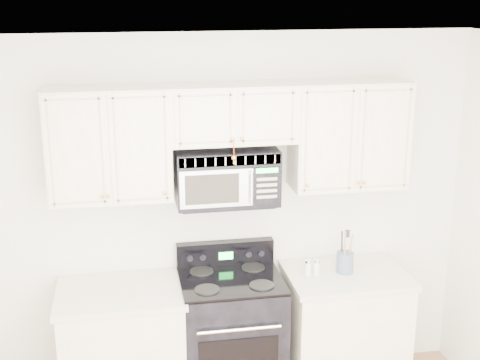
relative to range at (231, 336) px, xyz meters
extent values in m
cube|color=white|center=(0.04, -1.45, 2.12)|extent=(3.50, 3.50, 0.01)
cube|color=white|center=(0.04, 0.30, 0.82)|extent=(3.50, 0.01, 2.60)
cube|color=white|center=(-0.76, -0.02, -0.04)|extent=(0.82, 0.63, 0.88)
cube|color=beige|center=(-0.76, -0.02, 0.42)|extent=(0.86, 0.65, 0.04)
cube|color=white|center=(0.84, -0.02, -0.04)|extent=(0.82, 0.63, 0.88)
cube|color=beige|center=(0.84, -0.02, 0.42)|extent=(0.86, 0.65, 0.04)
cube|color=black|center=(0.00, 0.00, -0.02)|extent=(0.71, 0.61, 0.92)
cylinder|color=white|center=(0.00, -0.34, 0.24)|extent=(0.56, 0.02, 0.02)
cube|color=black|center=(0.00, 0.00, 0.44)|extent=(0.71, 0.61, 0.02)
cube|color=black|center=(0.00, 0.26, 0.53)|extent=(0.71, 0.08, 0.19)
cube|color=#20FF4B|center=(0.00, 0.21, 0.53)|extent=(0.10, 0.00, 0.06)
cube|color=white|center=(-0.78, 0.13, 1.41)|extent=(0.80, 0.33, 0.75)
cube|color=white|center=(0.86, 0.13, 1.41)|extent=(0.80, 0.33, 0.75)
cube|color=white|center=(0.04, 0.13, 1.59)|extent=(0.84, 0.33, 0.39)
sphere|color=gold|center=(-0.80, -0.05, 1.12)|extent=(0.03, 0.03, 0.03)
sphere|color=gold|center=(-0.44, -0.05, 1.12)|extent=(0.03, 0.03, 0.03)
sphere|color=gold|center=(0.52, -0.05, 1.12)|extent=(0.03, 0.03, 0.03)
sphere|color=gold|center=(0.88, -0.05, 1.12)|extent=(0.03, 0.03, 0.03)
sphere|color=gold|center=(0.01, -0.05, 1.46)|extent=(0.03, 0.03, 0.03)
sphere|color=gold|center=(0.07, -0.05, 1.46)|extent=(0.03, 0.03, 0.03)
cylinder|color=#B42B07|center=(0.01, -0.05, 1.40)|extent=(0.00, 0.00, 0.12)
sphere|color=gold|center=(0.01, -0.05, 1.33)|extent=(0.04, 0.04, 0.04)
cube|color=black|center=(-0.01, 0.13, 1.16)|extent=(0.70, 0.35, 0.38)
cube|color=#B5A998|center=(-0.01, -0.04, 1.31)|extent=(0.68, 0.01, 0.07)
cube|color=#A9A9B7|center=(-0.10, -0.05, 1.13)|extent=(0.49, 0.01, 0.26)
cube|color=black|center=(-0.13, -0.06, 1.13)|extent=(0.36, 0.01, 0.20)
cube|color=black|center=(0.24, -0.05, 1.13)|extent=(0.19, 0.01, 0.26)
cube|color=#20FF4B|center=(0.24, -0.06, 1.24)|extent=(0.15, 0.00, 0.03)
cylinder|color=white|center=(0.13, -0.09, 1.13)|extent=(0.02, 0.02, 0.22)
cylinder|color=slate|center=(0.82, -0.01, 0.51)|extent=(0.12, 0.12, 0.15)
cylinder|color=#AB7940|center=(0.86, -0.01, 0.59)|extent=(0.01, 0.01, 0.26)
cylinder|color=black|center=(0.81, 0.02, 0.60)|extent=(0.01, 0.01, 0.28)
cylinder|color=#AB7940|center=(0.81, -0.04, 0.61)|extent=(0.01, 0.01, 0.30)
cylinder|color=silver|center=(0.61, -0.01, 0.48)|extent=(0.04, 0.04, 0.09)
cylinder|color=white|center=(0.61, -0.01, 0.54)|extent=(0.05, 0.05, 0.02)
cylinder|color=silver|center=(0.55, -0.01, 0.48)|extent=(0.04, 0.04, 0.09)
cylinder|color=white|center=(0.55, -0.01, 0.54)|extent=(0.05, 0.05, 0.02)
camera|label=1|loc=(-0.69, -4.20, 2.44)|focal=50.00mm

